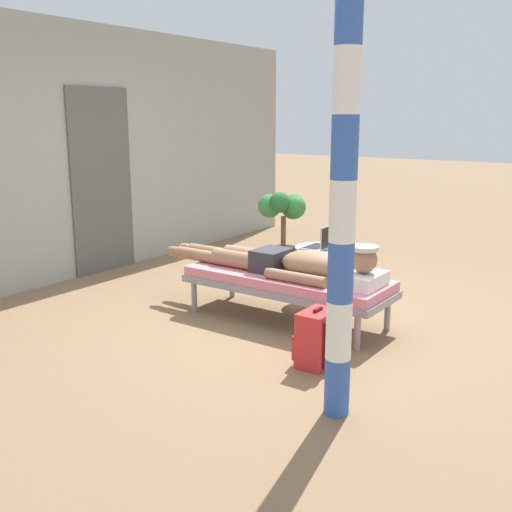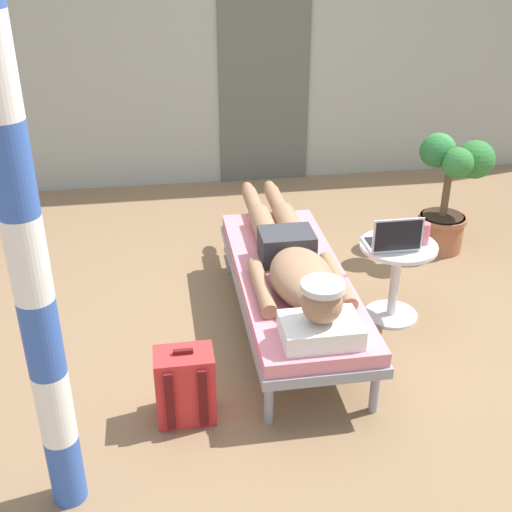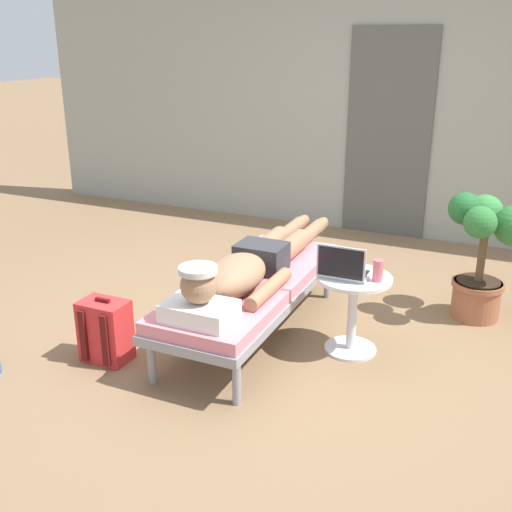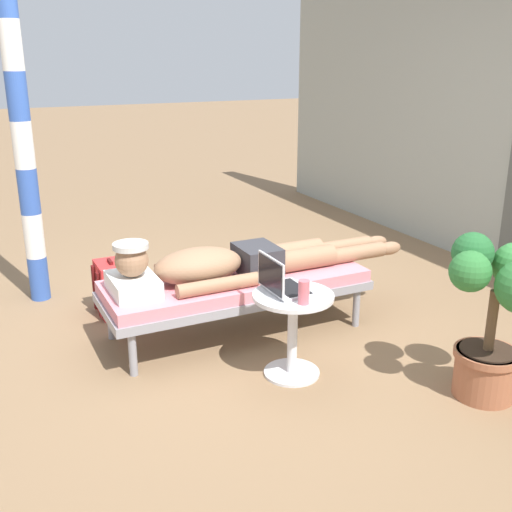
{
  "view_description": "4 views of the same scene",
  "coord_description": "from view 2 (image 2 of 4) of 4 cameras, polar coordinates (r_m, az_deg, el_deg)",
  "views": [
    {
      "loc": [
        -4.29,
        -2.76,
        1.73
      ],
      "look_at": [
        -0.24,
        0.11,
        0.58
      ],
      "focal_mm": 42.46,
      "sensor_mm": 36.0,
      "label": 1
    },
    {
      "loc": [
        -0.82,
        -3.47,
        2.35
      ],
      "look_at": [
        -0.26,
        0.09,
        0.45
      ],
      "focal_mm": 46.21,
      "sensor_mm": 36.0,
      "label": 2
    },
    {
      "loc": [
        1.52,
        -3.52,
        1.96
      ],
      "look_at": [
        0.05,
        -0.28,
        0.66
      ],
      "focal_mm": 42.65,
      "sensor_mm": 36.0,
      "label": 3
    },
    {
      "loc": [
        3.51,
        -1.68,
        1.86
      ],
      "look_at": [
        0.0,
        0.03,
        0.56
      ],
      "focal_mm": 42.98,
      "sensor_mm": 36.0,
      "label": 4
    }
  ],
  "objects": [
    {
      "name": "drink_glass",
      "position": [
        4.17,
        14.37,
        1.89
      ],
      "size": [
        0.06,
        0.06,
        0.14
      ],
      "primitive_type": "cylinder",
      "color": "#D86672",
      "rests_on": "side_table"
    },
    {
      "name": "porch_post",
      "position": [
        2.56,
        -19.16,
        -0.24
      ],
      "size": [
        0.15,
        0.15,
        2.43
      ],
      "color": "#3359B2",
      "rests_on": "ground"
    },
    {
      "name": "house_wall_back",
      "position": [
        6.25,
        -2.1,
        18.54
      ],
      "size": [
        7.6,
        0.2,
        2.7
      ],
      "primitive_type": "cube",
      "color": "#999E93",
      "rests_on": "ground"
    },
    {
      "name": "backpack",
      "position": [
        3.45,
        -6.16,
        -11.1
      ],
      "size": [
        0.3,
        0.26,
        0.42
      ],
      "color": "red",
      "rests_on": "ground"
    },
    {
      "name": "house_door_panel",
      "position": [
        6.24,
        0.73,
        15.47
      ],
      "size": [
        0.84,
        0.03,
        2.04
      ],
      "primitive_type": "cube",
      "color": "#545651",
      "rests_on": "ground"
    },
    {
      "name": "lounge_chair",
      "position": [
        4.01,
        3.07,
        -2.31
      ],
      "size": [
        0.66,
        1.82,
        0.42
      ],
      "color": "gray",
      "rests_on": "ground"
    },
    {
      "name": "laptop",
      "position": [
        4.07,
        11.79,
        1.37
      ],
      "size": [
        0.31,
        0.24,
        0.23
      ],
      "color": "silver",
      "rests_on": "side_table"
    },
    {
      "name": "side_table",
      "position": [
        4.23,
        12.03,
        -1.01
      ],
      "size": [
        0.48,
        0.48,
        0.52
      ],
      "color": "silver",
      "rests_on": "ground"
    },
    {
      "name": "potted_plant",
      "position": [
        5.15,
        16.36,
        5.93
      ],
      "size": [
        0.59,
        0.58,
        0.93
      ],
      "color": "#9E5B3D",
      "rests_on": "ground"
    },
    {
      "name": "ground_plane",
      "position": [
        4.27,
        3.59,
        -5.67
      ],
      "size": [
        40.0,
        40.0,
        0.0
      ],
      "primitive_type": "plane",
      "color": "#846647"
    },
    {
      "name": "person_reclining",
      "position": [
        3.89,
        3.25,
        -0.38
      ],
      "size": [
        0.53,
        2.17,
        0.33
      ],
      "color": "white",
      "rests_on": "lounge_chair"
    }
  ]
}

